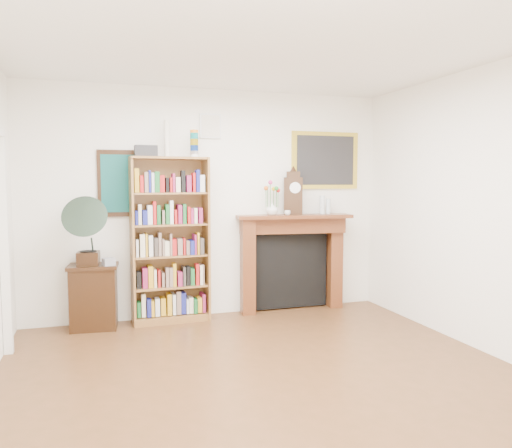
{
  "coord_description": "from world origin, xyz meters",
  "views": [
    {
      "loc": [
        -1.34,
        -3.58,
        1.68
      ],
      "look_at": [
        0.31,
        1.6,
        1.21
      ],
      "focal_mm": 35.0,
      "sensor_mm": 36.0,
      "label": 1
    }
  ],
  "objects_px": {
    "cd_stack": "(109,262)",
    "bottle_right": "(328,206)",
    "bookshelf": "(170,230)",
    "gramophone": "(87,227)",
    "bottle_left": "(322,205)",
    "flower_vase": "(272,209)",
    "side_cabinet": "(94,297)",
    "fireplace": "(292,253)",
    "teacup": "(287,213)",
    "mantel_clock": "(293,194)"
  },
  "relations": [
    {
      "from": "cd_stack",
      "to": "side_cabinet",
      "type": "bearing_deg",
      "value": 148.12
    },
    {
      "from": "flower_vase",
      "to": "bottle_left",
      "type": "bearing_deg",
      "value": 1.53
    },
    {
      "from": "flower_vase",
      "to": "teacup",
      "type": "distance_m",
      "value": 0.2
    },
    {
      "from": "cd_stack",
      "to": "bottle_left",
      "type": "distance_m",
      "value": 2.77
    },
    {
      "from": "gramophone",
      "to": "mantel_clock",
      "type": "relative_size",
      "value": 1.42
    },
    {
      "from": "fireplace",
      "to": "mantel_clock",
      "type": "bearing_deg",
      "value": -82.85
    },
    {
      "from": "mantel_clock",
      "to": "cd_stack",
      "type": "bearing_deg",
      "value": -154.89
    },
    {
      "from": "bookshelf",
      "to": "gramophone",
      "type": "distance_m",
      "value": 0.94
    },
    {
      "from": "fireplace",
      "to": "flower_vase",
      "type": "xyz_separation_m",
      "value": [
        -0.29,
        -0.06,
        0.59
      ]
    },
    {
      "from": "cd_stack",
      "to": "bottle_left",
      "type": "xyz_separation_m",
      "value": [
        2.7,
        0.17,
        0.59
      ]
    },
    {
      "from": "bottle_right",
      "to": "gramophone",
      "type": "bearing_deg",
      "value": -176.41
    },
    {
      "from": "cd_stack",
      "to": "flower_vase",
      "type": "bearing_deg",
      "value": 4.42
    },
    {
      "from": "bookshelf",
      "to": "gramophone",
      "type": "xyz_separation_m",
      "value": [
        -0.92,
        -0.14,
        0.08
      ]
    },
    {
      "from": "cd_stack",
      "to": "bottle_right",
      "type": "relative_size",
      "value": 0.6
    },
    {
      "from": "mantel_clock",
      "to": "bottle_right",
      "type": "distance_m",
      "value": 0.53
    },
    {
      "from": "gramophone",
      "to": "mantel_clock",
      "type": "distance_m",
      "value": 2.53
    },
    {
      "from": "gramophone",
      "to": "bottle_left",
      "type": "relative_size",
      "value": 3.25
    },
    {
      "from": "fireplace",
      "to": "bottle_left",
      "type": "relative_size",
      "value": 6.28
    },
    {
      "from": "side_cabinet",
      "to": "mantel_clock",
      "type": "distance_m",
      "value": 2.71
    },
    {
      "from": "bookshelf",
      "to": "fireplace",
      "type": "height_order",
      "value": "bookshelf"
    },
    {
      "from": "bottle_left",
      "to": "bottle_right",
      "type": "distance_m",
      "value": 0.09
    },
    {
      "from": "side_cabinet",
      "to": "teacup",
      "type": "height_order",
      "value": "teacup"
    },
    {
      "from": "bookshelf",
      "to": "gramophone",
      "type": "bearing_deg",
      "value": -173.52
    },
    {
      "from": "fireplace",
      "to": "bottle_right",
      "type": "xyz_separation_m",
      "value": [
        0.5,
        -0.03,
        0.61
      ]
    },
    {
      "from": "fireplace",
      "to": "mantel_clock",
      "type": "height_order",
      "value": "mantel_clock"
    },
    {
      "from": "fireplace",
      "to": "side_cabinet",
      "type": "bearing_deg",
      "value": -171.51
    },
    {
      "from": "fireplace",
      "to": "cd_stack",
      "type": "distance_m",
      "value": 2.3
    },
    {
      "from": "mantel_clock",
      "to": "bottle_right",
      "type": "bearing_deg",
      "value": 21.31
    },
    {
      "from": "side_cabinet",
      "to": "bookshelf",
      "type": "bearing_deg",
      "value": 8.03
    },
    {
      "from": "bottle_left",
      "to": "bottle_right",
      "type": "xyz_separation_m",
      "value": [
        0.09,
        0.01,
        -0.02
      ]
    },
    {
      "from": "flower_vase",
      "to": "teacup",
      "type": "xyz_separation_m",
      "value": [
        0.18,
        -0.07,
        -0.05
      ]
    },
    {
      "from": "gramophone",
      "to": "bottle_right",
      "type": "bearing_deg",
      "value": 9.68
    },
    {
      "from": "mantel_clock",
      "to": "bookshelf",
      "type": "bearing_deg",
      "value": -157.96
    },
    {
      "from": "fireplace",
      "to": "cd_stack",
      "type": "height_order",
      "value": "fireplace"
    },
    {
      "from": "cd_stack",
      "to": "mantel_clock",
      "type": "relative_size",
      "value": 0.22
    },
    {
      "from": "bookshelf",
      "to": "mantel_clock",
      "type": "xyz_separation_m",
      "value": [
        1.58,
        0.04,
        0.42
      ]
    },
    {
      "from": "gramophone",
      "to": "teacup",
      "type": "distance_m",
      "value": 2.39
    },
    {
      "from": "side_cabinet",
      "to": "gramophone",
      "type": "xyz_separation_m",
      "value": [
        -0.05,
        -0.11,
        0.81
      ]
    },
    {
      "from": "fireplace",
      "to": "teacup",
      "type": "relative_size",
      "value": 19.34
    },
    {
      "from": "bookshelf",
      "to": "side_cabinet",
      "type": "bearing_deg",
      "value": 179.87
    },
    {
      "from": "mantel_clock",
      "to": "bottle_left",
      "type": "distance_m",
      "value": 0.43
    },
    {
      "from": "mantel_clock",
      "to": "flower_vase",
      "type": "xyz_separation_m",
      "value": [
        -0.3,
        -0.02,
        -0.19
      ]
    },
    {
      "from": "flower_vase",
      "to": "teacup",
      "type": "relative_size",
      "value": 2.04
    },
    {
      "from": "bookshelf",
      "to": "teacup",
      "type": "xyz_separation_m",
      "value": [
        1.47,
        -0.06,
        0.19
      ]
    },
    {
      "from": "fireplace",
      "to": "gramophone",
      "type": "relative_size",
      "value": 1.93
    },
    {
      "from": "bottle_right",
      "to": "fireplace",
      "type": "bearing_deg",
      "value": 176.62
    },
    {
      "from": "side_cabinet",
      "to": "flower_vase",
      "type": "height_order",
      "value": "flower_vase"
    },
    {
      "from": "bottle_left",
      "to": "flower_vase",
      "type": "bearing_deg",
      "value": -178.47
    },
    {
      "from": "bookshelf",
      "to": "bottle_left",
      "type": "bearing_deg",
      "value": -1.45
    },
    {
      "from": "mantel_clock",
      "to": "flower_vase",
      "type": "relative_size",
      "value": 3.46
    }
  ]
}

